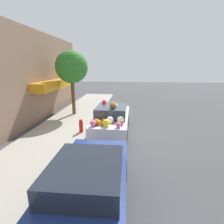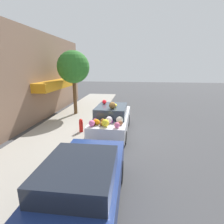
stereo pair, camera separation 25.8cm
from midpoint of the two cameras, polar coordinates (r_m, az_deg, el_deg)
The scene contains 7 objects.
ground_plane at distance 9.40m, azimuth -0.70°, elevation -6.64°, with size 60.00×60.00×0.00m, color #424244.
sidewalk_curb at distance 10.03m, azimuth -16.30°, elevation -5.48°, with size 24.00×3.20×0.12m.
building_facade at distance 10.68m, azimuth -28.20°, elevation 9.32°, with size 18.00×1.20×5.55m.
street_tree at distance 12.34m, azimuth -13.66°, elevation 13.96°, with size 2.16×2.16×4.32m.
fire_hydrant at distance 9.15m, azimuth -10.89°, elevation -4.41°, with size 0.20×0.20×0.70m.
art_car at distance 9.08m, azimuth -0.87°, elevation -2.20°, with size 4.34×1.77×1.81m.
parked_car_plain at distance 4.42m, azimuth -9.66°, elevation -22.91°, with size 4.12×1.83×1.45m.
Camera 1 is at (-8.70, -0.85, 3.46)m, focal length 28.00 mm.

